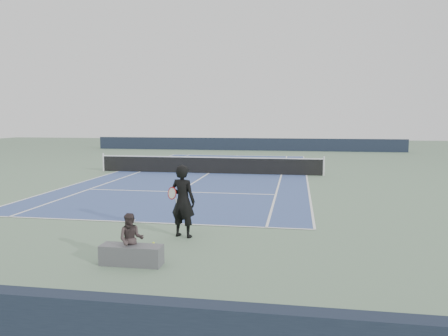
% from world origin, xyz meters
% --- Properties ---
extents(ground, '(80.00, 80.00, 0.00)m').
position_xyz_m(ground, '(0.00, 0.00, 0.00)').
color(ground, slate).
extents(court_surface, '(10.97, 23.77, 0.01)m').
position_xyz_m(court_surface, '(0.00, 0.00, 0.01)').
color(court_surface, '#384D85').
rests_on(court_surface, ground).
extents(tennis_net, '(12.90, 0.10, 1.07)m').
position_xyz_m(tennis_net, '(0.00, 0.00, 0.50)').
color(tennis_net, silver).
rests_on(tennis_net, ground).
extents(windscreen_far, '(30.00, 0.25, 1.20)m').
position_xyz_m(windscreen_far, '(0.00, 17.88, 0.60)').
color(windscreen_far, black).
rests_on(windscreen_far, ground).
extents(tennis_player, '(0.87, 0.70, 1.94)m').
position_xyz_m(tennis_player, '(1.98, -13.18, 0.97)').
color(tennis_player, black).
rests_on(tennis_player, ground).
extents(tennis_ball, '(0.06, 0.06, 0.06)m').
position_xyz_m(tennis_ball, '(1.43, -13.99, 0.03)').
color(tennis_ball, '#C7DC2D').
rests_on(tennis_ball, ground).
extents(spectator_bench, '(1.40, 0.71, 1.15)m').
position_xyz_m(spectator_bench, '(1.45, -15.53, 0.40)').
color(spectator_bench, '#535357').
rests_on(spectator_bench, ground).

